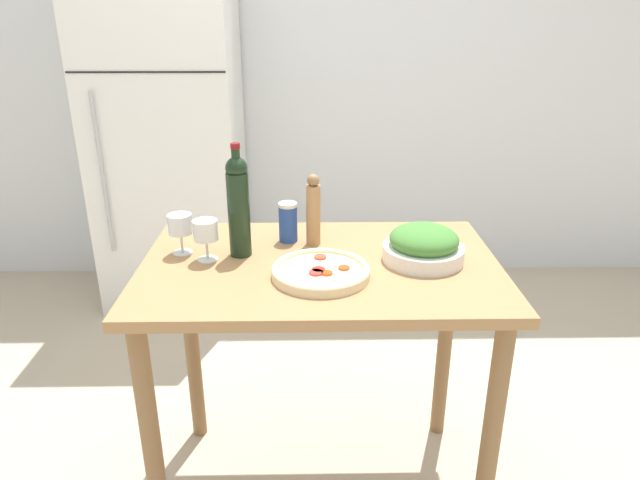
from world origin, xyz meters
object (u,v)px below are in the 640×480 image
(refrigerator, at_px, (169,143))
(wine_glass_near, at_px, (206,232))
(pepper_mill, at_px, (313,211))
(salad_bowl, at_px, (424,245))
(homemade_pizza, at_px, (320,271))
(wine_bottle, at_px, (238,204))
(wine_glass_far, at_px, (180,226))
(salt_canister, at_px, (288,222))

(refrigerator, distance_m, wine_glass_near, 1.61)
(refrigerator, bearing_deg, pepper_mill, -60.46)
(wine_glass_near, distance_m, salad_bowl, 0.67)
(homemade_pizza, bearing_deg, refrigerator, 116.21)
(refrigerator, relative_size, wine_bottle, 5.22)
(wine_glass_near, bearing_deg, wine_glass_far, 148.59)
(wine_glass_near, bearing_deg, homemade_pizza, -19.62)
(wine_glass_near, height_order, salt_canister, salt_canister)
(wine_glass_far, bearing_deg, wine_glass_near, -31.41)
(refrigerator, height_order, pepper_mill, refrigerator)
(refrigerator, relative_size, homemade_pizza, 6.47)
(wine_glass_near, xyz_separation_m, pepper_mill, (0.33, 0.13, 0.02))
(wine_glass_near, height_order, wine_glass_far, same)
(salad_bowl, height_order, salt_canister, salt_canister)
(refrigerator, height_order, wine_glass_far, refrigerator)
(refrigerator, height_order, salt_canister, refrigerator)
(pepper_mill, bearing_deg, wine_glass_far, -170.42)
(wine_bottle, height_order, pepper_mill, wine_bottle)
(salad_bowl, xyz_separation_m, salt_canister, (-0.42, 0.17, 0.02))
(wine_glass_far, bearing_deg, wine_bottle, -4.19)
(pepper_mill, xyz_separation_m, homemade_pizza, (0.02, -0.25, -0.10))
(wine_bottle, bearing_deg, salt_canister, 37.91)
(refrigerator, xyz_separation_m, salt_canister, (0.72, -1.38, 0.03))
(refrigerator, xyz_separation_m, wine_glass_near, (0.47, -1.54, 0.06))
(wine_glass_far, bearing_deg, salad_bowl, -5.19)
(pepper_mill, relative_size, salt_canister, 1.79)
(wine_bottle, height_order, salad_bowl, wine_bottle)
(pepper_mill, distance_m, homemade_pizza, 0.27)
(wine_bottle, distance_m, salad_bowl, 0.59)
(wine_bottle, distance_m, pepper_mill, 0.25)
(wine_bottle, height_order, homemade_pizza, wine_bottle)
(wine_glass_far, distance_m, salt_canister, 0.35)
(wine_bottle, height_order, salt_canister, wine_bottle)
(pepper_mill, relative_size, salad_bowl, 0.95)
(pepper_mill, bearing_deg, wine_bottle, -159.88)
(wine_bottle, distance_m, salt_canister, 0.21)
(wine_glass_near, bearing_deg, salt_canister, 32.17)
(wine_glass_near, distance_m, pepper_mill, 0.36)
(wine_bottle, height_order, wine_glass_near, wine_bottle)
(wine_bottle, bearing_deg, salad_bowl, -5.52)
(wine_bottle, bearing_deg, wine_glass_near, -157.82)
(homemade_pizza, xyz_separation_m, salt_canister, (-0.10, 0.28, 0.05))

